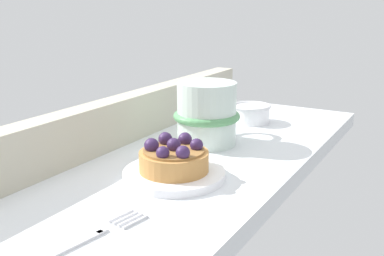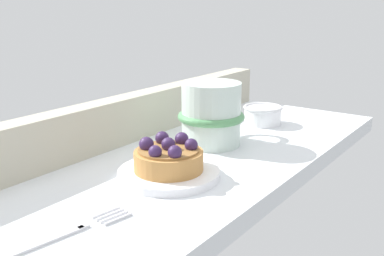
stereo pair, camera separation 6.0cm
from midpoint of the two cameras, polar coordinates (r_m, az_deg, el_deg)
ground_plane at (r=66.09cm, az=-3.78°, el=-5.22°), size 83.47×30.54×2.61cm
window_rail_back at (r=72.58cm, az=-12.69°, el=0.42°), size 81.80×3.73×7.24cm
dessert_plate at (r=59.55cm, az=-5.13°, el=-5.80°), size 13.15×13.15×1.04cm
raspberry_tart at (r=58.81cm, az=-5.19°, el=-3.74°), size 8.88×8.88×4.35cm
coffee_mug at (r=72.28cm, az=-0.47°, el=1.78°), size 14.08×10.48×9.87cm
dessert_fork at (r=46.17cm, az=-17.99°, el=-13.48°), size 17.55×4.30×0.60cm
sugar_bowl at (r=85.96cm, az=5.36°, el=1.86°), size 7.15×7.15×3.40cm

